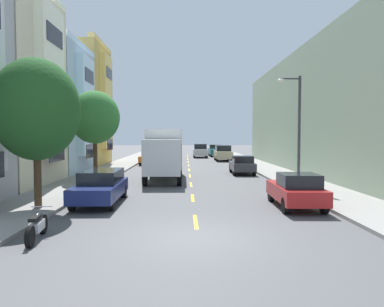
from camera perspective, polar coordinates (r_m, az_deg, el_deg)
ground_plane at (r=41.05m, az=-0.58°, el=-1.53°), size 160.00×160.00×0.00m
sidewalk_left at (r=39.62m, az=-10.88°, el=-1.64°), size 3.20×120.00×0.14m
sidewalk_right at (r=39.75m, az=9.74°, el=-1.61°), size 3.20×120.00×0.14m
lane_centerline_dashes at (r=35.56m, az=-0.50°, el=-2.19°), size 0.14×47.20×0.01m
townhouse_third_powder_blue at (r=33.19m, az=-26.49°, el=5.97°), size 12.47×7.59×10.60m
townhouse_fourth_mustard at (r=40.76m, az=-22.98°, el=6.79°), size 14.32×7.59×12.59m
apartment_block_opposite at (r=34.04m, az=23.45°, el=5.87°), size 10.00×36.00×10.10m
street_tree_nearest at (r=16.11m, az=-23.21°, el=6.34°), size 3.48×3.48×6.09m
street_tree_second at (r=25.26m, az=-14.97°, el=5.47°), size 3.29×3.29×5.95m
street_lamp at (r=21.49m, az=16.04°, el=4.66°), size 1.35×0.28×6.31m
delivery_box_truck at (r=25.74m, az=-4.28°, el=0.32°), size 2.43×8.01×3.52m
parked_suv_champagne at (r=45.20m, az=4.87°, el=0.11°), size 1.97×4.81×1.93m
parked_hatchback_red at (r=16.28m, az=16.00°, el=-5.54°), size 1.85×4.05×1.50m
parked_suv_burgundy at (r=57.82m, az=-5.09°, el=0.68°), size 1.95×4.80×1.93m
parked_hatchback_sky at (r=65.56m, az=-4.47°, el=0.73°), size 1.82×4.04×1.50m
parked_wagon_navy at (r=17.15m, az=-14.08°, el=-4.93°), size 1.88×4.72×1.50m
parked_hatchback_orange at (r=39.49m, az=-6.73°, el=-0.62°), size 1.86×4.05×1.50m
parked_sedan_forest at (r=46.38m, az=-5.94°, el=-0.13°), size 1.89×4.54×1.43m
parked_pickup_teal at (r=55.47m, az=3.73°, el=0.44°), size 2.05×5.32×1.73m
parked_hatchback_charcoal at (r=29.63m, az=7.86°, el=-1.75°), size 1.84×4.04×1.50m
moving_silver_sedan at (r=52.24m, az=1.28°, el=0.47°), size 1.95×4.80×1.93m
parked_motorcycle at (r=11.86m, az=-23.11°, el=-10.45°), size 0.62×2.05×0.90m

